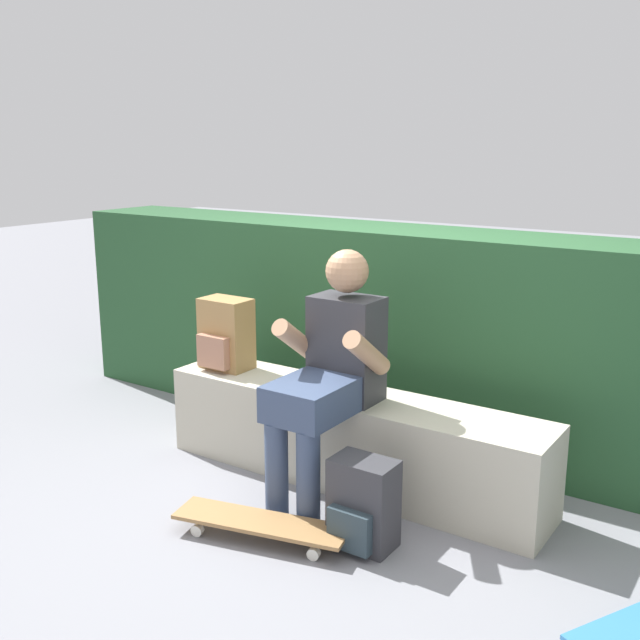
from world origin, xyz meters
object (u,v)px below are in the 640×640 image
object	(u,v)px
bench_main	(350,438)
skateboard_near_person	(261,524)
person_skater	(330,368)
backpack_on_bench	(225,335)
backpack_on_ground	(362,505)

from	to	relation	value
bench_main	skateboard_near_person	size ratio (longest dim) A/B	2.54
person_skater	skateboard_near_person	world-z (taller)	person_skater
person_skater	skateboard_near_person	bearing A→B (deg)	-93.22
skateboard_near_person	backpack_on_bench	bearing A→B (deg)	138.61
person_skater	skateboard_near_person	distance (m)	0.78
skateboard_near_person	backpack_on_ground	size ratio (longest dim) A/B	2.06
person_skater	bench_main	bearing A→B (deg)	93.14
bench_main	skateboard_near_person	bearing A→B (deg)	-91.38
backpack_on_bench	bench_main	bearing A→B (deg)	0.66
skateboard_near_person	person_skater	bearing A→B (deg)	86.78
bench_main	skateboard_near_person	world-z (taller)	bench_main
skateboard_near_person	backpack_on_ground	bearing A→B (deg)	27.09
person_skater	backpack_on_ground	xyz separation A→B (m)	(0.37, -0.31, -0.48)
person_skater	backpack_on_bench	xyz separation A→B (m)	(-0.83, 0.20, -0.00)
skateboard_near_person	backpack_on_bench	distance (m)	1.23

